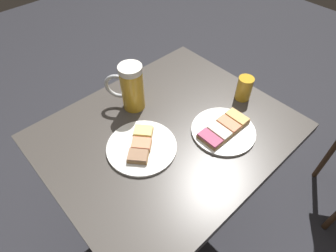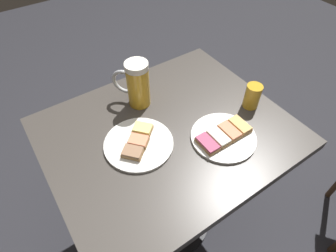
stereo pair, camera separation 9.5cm
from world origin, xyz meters
TOP-DOWN VIEW (x-y plane):
  - ground_plane at (0.00, 0.00)m, footprint 6.00×6.00m
  - cafe_table at (0.00, 0.00)m, footprint 0.69×0.83m
  - plate_near at (-0.00, -0.12)m, footprint 0.23×0.23m
  - plate_far at (0.14, 0.13)m, footprint 0.22×0.22m
  - beer_mug at (-0.18, -0.01)m, footprint 0.13×0.11m
  - beer_glass_small at (0.07, 0.33)m, footprint 0.06×0.06m

SIDE VIEW (x-z plane):
  - ground_plane at x=0.00m, z-range 0.00..0.00m
  - cafe_table at x=0.00m, z-range 0.20..0.90m
  - plate_near at x=0.00m, z-range 0.69..0.72m
  - plate_far at x=0.14m, z-range 0.70..0.73m
  - beer_glass_small at x=0.07m, z-range 0.70..0.79m
  - beer_mug at x=-0.18m, z-range 0.70..0.88m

